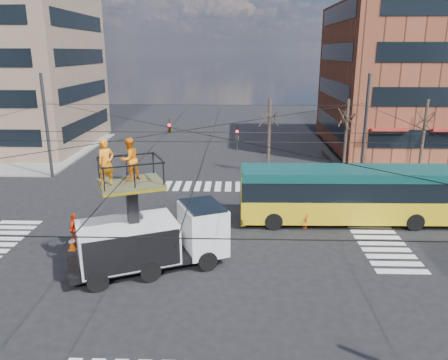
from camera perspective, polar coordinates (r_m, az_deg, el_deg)
ground at (r=22.75m, az=-4.78°, el=-8.33°), size 120.00×120.00×0.00m
sidewalk_ne at (r=46.41m, az=25.25°, el=3.12°), size 18.00×18.00×0.12m
sidewalk_nw at (r=48.64m, az=-27.22°, el=3.42°), size 18.00×18.00×0.12m
crosswalks at (r=22.75m, az=-4.78°, el=-8.31°), size 22.40×22.40×0.02m
building_ne at (r=48.62m, az=25.98°, el=11.90°), size 20.06×16.06×14.00m
overhead_network at (r=21.71m, az=-5.12°, el=2.46°), size 24.24×24.24×8.00m
tree_a at (r=34.45m, az=5.96°, el=8.22°), size 2.00×2.00×6.00m
tree_b at (r=35.39m, az=15.79°, el=7.91°), size 2.00×2.00×6.00m
tree_c at (r=37.29m, az=24.85°, el=7.42°), size 2.00×2.00×6.00m
utility_truck at (r=19.83m, az=-9.42°, el=-5.99°), size 7.34×4.89×6.12m
city_bus at (r=25.80m, az=15.60°, el=-1.74°), size 12.06×2.82×3.20m
traffic_cone at (r=23.18m, az=-19.23°, el=-7.80°), size 0.36×0.36×0.71m
worker_ground at (r=23.64m, az=-18.96°, el=-6.07°), size 0.42×0.97×1.64m
flagger at (r=24.68m, az=10.50°, el=-4.29°), size 0.75×1.20×1.78m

